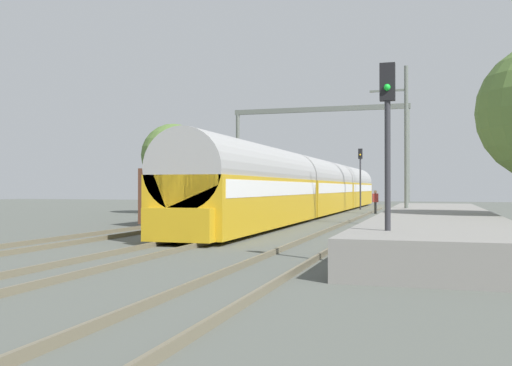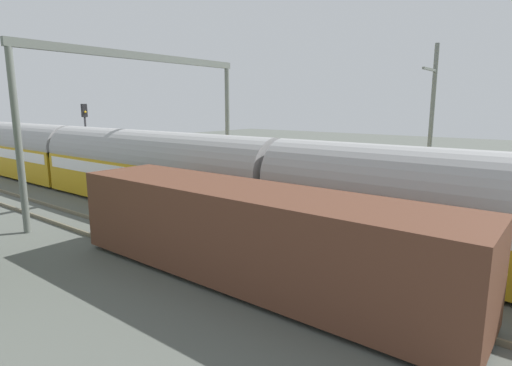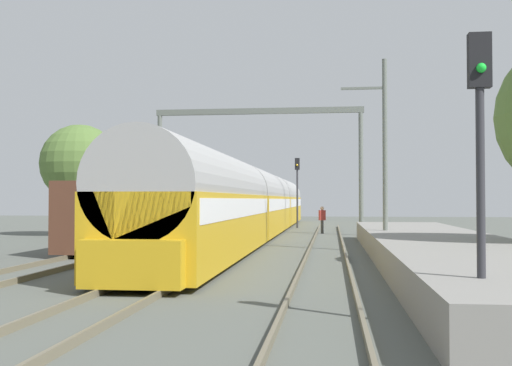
% 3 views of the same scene
% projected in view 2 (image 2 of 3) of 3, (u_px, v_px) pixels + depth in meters
% --- Properties ---
extents(passenger_train, '(2.93, 49.20, 3.82)m').
position_uv_depth(passenger_train, '(151.00, 169.00, 21.76)').
color(passenger_train, gold).
rests_on(passenger_train, ground).
extents(freight_car, '(2.80, 13.00, 2.70)m').
position_uv_depth(freight_car, '(250.00, 234.00, 12.37)').
color(freight_car, '#563323').
rests_on(freight_car, ground).
extents(person_crossing, '(0.46, 0.36, 1.73)m').
position_uv_depth(person_crossing, '(184.00, 173.00, 26.05)').
color(person_crossing, '#363636').
rests_on(person_crossing, ground).
extents(railway_signal_far, '(0.36, 0.30, 5.35)m').
position_uv_depth(railway_signal_far, '(86.00, 132.00, 28.74)').
color(railway_signal_far, '#2D2D33').
rests_on(railway_signal_far, ground).
extents(catenary_gantry, '(13.01, 0.28, 7.86)m').
position_uv_depth(catenary_gantry, '(145.00, 97.00, 21.23)').
color(catenary_gantry, '#5E655E').
rests_on(catenary_gantry, ground).
extents(catenary_pole_east_mid, '(1.90, 0.20, 8.00)m').
position_uv_depth(catenary_pole_east_mid, '(430.00, 130.00, 19.19)').
color(catenary_pole_east_mid, '#5E655E').
rests_on(catenary_pole_east_mid, ground).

